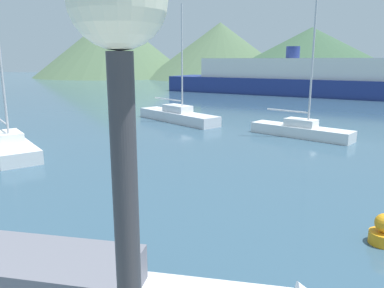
{
  "coord_description": "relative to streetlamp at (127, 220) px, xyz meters",
  "views": [
    {
      "loc": [
        5.99,
        -0.91,
        4.77
      ],
      "look_at": [
        0.57,
        14.0,
        1.2
      ],
      "focal_mm": 35.0,
      "sensor_mm": 36.0,
      "label": 1
    }
  ],
  "objects": [
    {
      "name": "sailboat_outer",
      "position": [
        -14.63,
        13.11,
        -3.56
      ],
      "size": [
        6.5,
        5.26,
        9.01
      ],
      "rotation": [
        0.0,
        0.0,
        -0.6
      ],
      "color": "white",
      "rests_on": "ground_plane"
    },
    {
      "name": "sailboat_middle",
      "position": [
        -0.63,
        22.82,
        -3.5
      ],
      "size": [
        6.54,
        3.71,
        11.28
      ],
      "rotation": [
        0.0,
        0.0,
        -0.38
      ],
      "color": "white",
      "rests_on": "ground_plane"
    },
    {
      "name": "sailboat_inner",
      "position": [
        -10.24,
        25.74,
        -3.52
      ],
      "size": [
        7.92,
        5.53,
        8.81
      ],
      "rotation": [
        0.0,
        0.0,
        -0.52
      ],
      "color": "silver",
      "rests_on": "ground_plane"
    },
    {
      "name": "ferry_distant",
      "position": [
        -4.21,
        53.62,
        -1.83
      ],
      "size": [
        37.27,
        14.0,
        6.62
      ],
      "rotation": [
        0.0,
        0.0,
        -0.18
      ],
      "color": "navy",
      "rests_on": "ground_plane"
    },
    {
      "name": "hill_west",
      "position": [
        -59.1,
        96.42,
        4.86
      ],
      "size": [
        45.5,
        45.5,
        17.78
      ],
      "color": "#4C6647",
      "rests_on": "ground_plane"
    },
    {
      "name": "buoy_marker",
      "position": [
        2.51,
        8.86,
        -3.68
      ],
      "size": [
        0.73,
        0.73,
        0.84
      ],
      "color": "orange",
      "rests_on": "ground_plane"
    },
    {
      "name": "streetlamp",
      "position": [
        0.0,
        0.0,
        0.0
      ],
      "size": [
        0.43,
        0.43,
        4.59
      ],
      "color": "#38383D",
      "rests_on": "dock"
    },
    {
      "name": "hill_east",
      "position": [
        -3.79,
        93.56,
        2.1
      ],
      "size": [
        47.65,
        47.65,
        12.27
      ],
      "color": "#38563D",
      "rests_on": "ground_plane"
    },
    {
      "name": "hill_central",
      "position": [
        -27.01,
        96.94,
        3.17
      ],
      "size": [
        39.9,
        39.9,
        14.39
      ],
      "color": "#4C6647",
      "rests_on": "ground_plane"
    }
  ]
}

